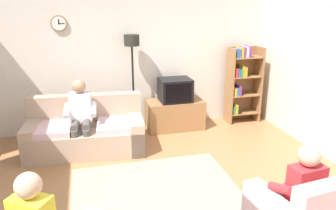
# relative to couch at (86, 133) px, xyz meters

# --- Properties ---
(ground_plane) EXTENTS (12.00, 12.00, 0.00)m
(ground_plane) POSITION_rel_couch_xyz_m (0.94, -1.66, -0.31)
(ground_plane) COLOR #9E6B42
(back_wall_assembly) EXTENTS (6.20, 0.17, 2.70)m
(back_wall_assembly) POSITION_rel_couch_xyz_m (0.94, 1.00, 1.04)
(back_wall_assembly) COLOR silver
(back_wall_assembly) RESTS_ON ground_plane
(couch) EXTENTS (1.97, 1.04, 0.90)m
(couch) POSITION_rel_couch_xyz_m (0.00, 0.00, 0.00)
(couch) COLOR tan
(couch) RESTS_ON ground_plane
(tv_stand) EXTENTS (1.10, 0.56, 0.57)m
(tv_stand) POSITION_rel_couch_xyz_m (1.72, 0.59, -0.03)
(tv_stand) COLOR olive
(tv_stand) RESTS_ON ground_plane
(tv) EXTENTS (0.60, 0.49, 0.44)m
(tv) POSITION_rel_couch_xyz_m (1.72, 0.57, 0.48)
(tv) COLOR black
(tv) RESTS_ON tv_stand
(bookshelf) EXTENTS (0.68, 0.36, 1.58)m
(bookshelf) POSITION_rel_couch_xyz_m (3.15, 0.66, 0.54)
(bookshelf) COLOR olive
(bookshelf) RESTS_ON ground_plane
(floor_lamp) EXTENTS (0.28, 0.28, 1.85)m
(floor_lamp) POSITION_rel_couch_xyz_m (0.92, 0.69, 1.14)
(floor_lamp) COLOR black
(floor_lamp) RESTS_ON ground_plane
(area_rug) EXTENTS (2.20, 1.70, 0.01)m
(area_rug) POSITION_rel_couch_xyz_m (0.86, -1.50, -0.31)
(area_rug) COLOR gray
(area_rug) RESTS_ON ground_plane
(person_on_couch) EXTENTS (0.54, 0.56, 1.24)m
(person_on_couch) POSITION_rel_couch_xyz_m (-0.06, -0.11, 0.39)
(person_on_couch) COLOR silver
(person_on_couch) RESTS_ON ground_plane
(person_in_right_armchair) EXTENTS (0.54, 0.57, 1.12)m
(person_in_right_armchair) POSITION_rel_couch_xyz_m (2.09, -2.74, 0.29)
(person_in_right_armchair) COLOR red
(person_in_right_armchair) RESTS_ON ground_plane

